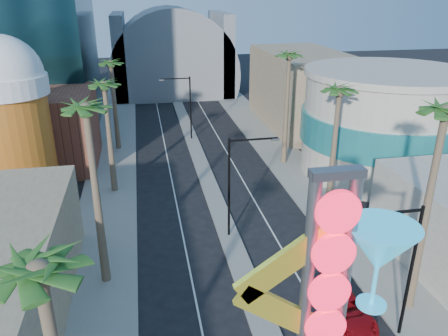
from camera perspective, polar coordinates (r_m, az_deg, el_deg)
sidewalk_west at (r=47.31m, az=-14.42°, el=-0.37°), size 5.00×100.00×0.15m
sidewalk_east at (r=49.62m, az=7.97°, el=1.22°), size 5.00×100.00×0.15m
median at (r=50.31m, az=-3.44°, el=1.70°), size 1.60×84.00×0.15m
brick_filler_west at (r=49.76m, az=-22.19°, el=4.59°), size 10.00×10.00×8.00m
filler_east at (r=62.13m, az=10.18°, el=10.12°), size 10.00×20.00×10.00m
beer_mug at (r=41.50m, az=-26.19°, el=6.19°), size 7.00×7.00×14.50m
turquoise_building at (r=47.20m, az=20.13°, el=5.57°), size 16.60×16.60×10.60m
canopy at (r=82.06m, az=-6.76°, el=12.74°), size 22.00×16.00×22.00m
neon_sign at (r=17.06m, az=15.54°, el=-16.45°), size 6.53×2.60×12.55m
streetlight_0 at (r=32.14m, az=1.62°, el=-1.32°), size 3.79×0.25×8.00m
streetlight_1 at (r=54.55m, az=-4.99°, el=8.58°), size 3.79×0.25×8.00m
streetlight_2 at (r=24.62m, az=22.49°, el=-11.28°), size 3.45×0.25×8.00m
palm_0 at (r=13.65m, az=-22.62°, el=-14.71°), size 2.40×2.40×11.70m
palm_1 at (r=25.88m, az=-17.44°, el=5.73°), size 2.40×2.40×12.70m
palm_2 at (r=39.73m, az=-15.32°, el=9.51°), size 2.40×2.40×11.20m
palm_3 at (r=51.50m, az=-14.52°, el=12.38°), size 2.40×2.40×11.20m
palm_5 at (r=24.79m, az=26.68°, el=4.73°), size 2.40×2.40×13.20m
palm_6 at (r=35.04m, az=14.77°, el=8.67°), size 2.40×2.40×11.70m
palm_7 at (r=45.78m, az=8.49°, el=13.37°), size 2.40×2.40×12.70m
red_pickup at (r=27.37m, az=15.43°, el=-17.23°), size 2.45×5.05×1.38m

